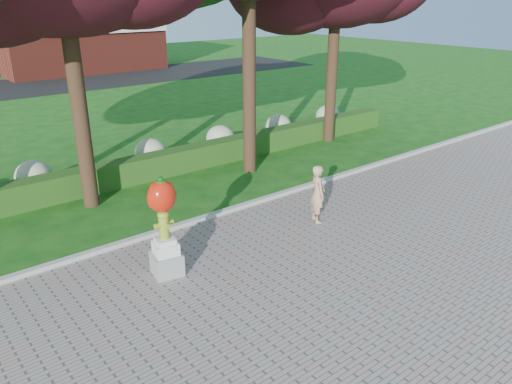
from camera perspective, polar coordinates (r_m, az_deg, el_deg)
ground at (r=11.61m, az=2.37°, el=-8.20°), size 100.00×100.00×0.00m
walkway at (r=9.50m, az=19.11°, el=-17.14°), size 40.00×14.00×0.04m
curb at (r=13.72m, az=-5.85°, el=-2.99°), size 40.00×0.18×0.15m
lawn_hedge at (r=16.89m, az=-13.34°, el=2.53°), size 24.00×0.70×0.80m
hydrangea_row at (r=17.93m, az=-13.15°, el=4.18°), size 20.10×1.10×0.99m
building_right at (r=44.14m, az=-20.10°, el=17.17°), size 12.00×8.00×6.40m
hydrant_sculpture at (r=10.78m, az=-10.48°, el=-3.66°), size 0.71×0.71×2.26m
woman at (r=13.36m, az=7.05°, el=-0.21°), size 0.57×0.68×1.59m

